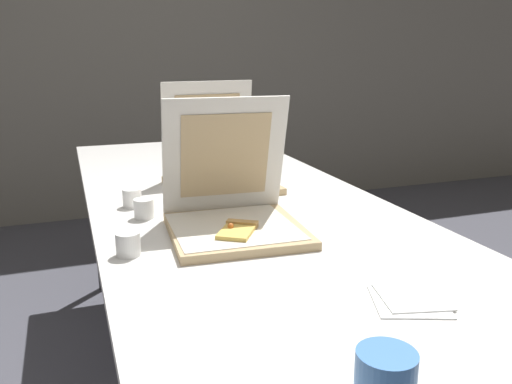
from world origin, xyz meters
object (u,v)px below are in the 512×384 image
(pizza_box_middle, at_px, (219,172))
(cup_white_near_left, at_px, (128,244))
(cup_white_near_center, at_px, (144,209))
(cup_white_mid, at_px, (132,198))
(table, at_px, (232,211))
(pizza_box_front, at_px, (234,213))
(napkin_pile, at_px, (411,299))
(cup_printed_front, at_px, (385,384))

(pizza_box_middle, bearing_deg, cup_white_near_left, -128.18)
(cup_white_near_center, bearing_deg, cup_white_mid, 97.75)
(table, bearing_deg, pizza_box_front, -106.76)
(table, bearing_deg, cup_white_near_left, -133.79)
(cup_white_near_center, bearing_deg, pizza_box_front, -44.04)
(cup_white_near_center, relative_size, napkin_pile, 0.33)
(pizza_box_front, bearing_deg, cup_white_near_center, 139.97)
(cup_white_mid, xyz_separation_m, cup_white_near_left, (-0.06, -0.40, 0.00))
(cup_white_mid, relative_size, cup_white_near_left, 1.00)
(cup_white_near_left, bearing_deg, cup_printed_front, -69.99)
(table, distance_m, cup_white_near_left, 0.55)
(table, distance_m, cup_white_mid, 0.32)
(pizza_box_front, distance_m, napkin_pile, 0.53)
(table, height_order, cup_white_near_left, cup_white_near_left)
(pizza_box_front, height_order, cup_white_near_center, pizza_box_front)
(pizza_box_middle, distance_m, cup_white_near_left, 0.66)
(cup_white_near_center, height_order, cup_printed_front, cup_printed_front)
(cup_white_near_left, xyz_separation_m, napkin_pile, (0.48, -0.42, -0.02))
(table, relative_size, pizza_box_middle, 6.36)
(cup_white_near_center, distance_m, cup_white_mid, 0.13)
(cup_white_near_center, relative_size, cup_white_mid, 1.00)
(table, xyz_separation_m, pizza_box_front, (-0.10, -0.32, 0.10))
(cup_white_mid, bearing_deg, table, -1.07)
(pizza_box_front, distance_m, cup_printed_front, 0.75)
(pizza_box_front, bearing_deg, cup_printed_front, -88.53)
(pizza_box_middle, relative_size, napkin_pile, 2.05)
(pizza_box_middle, height_order, cup_white_near_left, pizza_box_middle)
(table, height_order, cup_white_near_center, cup_white_near_center)
(table, relative_size, cup_white_near_left, 40.15)
(pizza_box_front, xyz_separation_m, cup_white_mid, (-0.22, 0.32, -0.02))
(cup_white_near_center, relative_size, cup_white_near_left, 1.00)
(table, height_order, cup_printed_front, cup_printed_front)
(pizza_box_middle, xyz_separation_m, cup_white_mid, (-0.32, -0.15, -0.02))
(pizza_box_middle, height_order, cup_white_near_center, pizza_box_middle)
(pizza_box_front, height_order, napkin_pile, pizza_box_front)
(napkin_pile, bearing_deg, cup_white_near_left, 138.77)
(pizza_box_front, xyz_separation_m, cup_printed_front, (-0.03, -0.75, -0.01))
(table, xyz_separation_m, cup_white_near_left, (-0.38, -0.39, 0.07))
(pizza_box_front, relative_size, napkin_pile, 2.07)
(cup_white_mid, distance_m, cup_printed_front, 1.09)
(cup_white_near_left, height_order, cup_printed_front, cup_printed_front)
(cup_white_mid, relative_size, cup_printed_front, 0.63)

